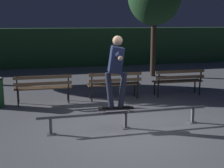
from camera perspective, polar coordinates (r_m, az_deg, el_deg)
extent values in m
plane|color=slate|center=(6.85, 2.96, -8.59)|extent=(90.00, 90.00, 0.00)
cube|color=#2D5B33|center=(16.74, -7.46, 6.68)|extent=(24.00, 1.20, 1.96)
cylinder|color=slate|center=(6.93, 2.49, -5.16)|extent=(3.84, 0.06, 0.06)
cube|color=slate|center=(6.73, -11.09, -7.64)|extent=(0.06, 0.06, 0.34)
cube|color=slate|center=(6.79, -11.04, -8.93)|extent=(0.18, 0.18, 0.01)
cube|color=slate|center=(6.99, 2.47, -6.72)|extent=(0.06, 0.06, 0.34)
cube|color=slate|center=(7.04, 2.46, -7.97)|extent=(0.18, 0.18, 0.01)
cube|color=slate|center=(7.59, 14.43, -5.59)|extent=(0.06, 0.06, 0.34)
cube|color=slate|center=(7.64, 14.37, -6.75)|extent=(0.18, 0.18, 0.01)
cube|color=black|center=(6.84, 0.72, -4.42)|extent=(0.80, 0.30, 0.02)
cube|color=black|center=(6.84, 0.72, -4.34)|extent=(0.78, 0.29, 0.00)
cube|color=#9E9EA3|center=(6.88, 2.92, -4.49)|extent=(0.07, 0.18, 0.02)
cube|color=#9E9EA3|center=(6.82, -1.50, -4.63)|extent=(0.07, 0.18, 0.02)
cylinder|color=beige|center=(6.82, 3.03, -4.96)|extent=(0.06, 0.04, 0.05)
cylinder|color=beige|center=(6.97, 2.81, -4.59)|extent=(0.06, 0.04, 0.05)
cylinder|color=beige|center=(6.75, -1.44, -5.10)|extent=(0.06, 0.04, 0.05)
cylinder|color=beige|center=(6.91, -1.55, -4.73)|extent=(0.06, 0.04, 0.05)
cube|color=black|center=(6.86, 2.22, -4.18)|extent=(0.27, 0.13, 0.03)
cube|color=black|center=(6.82, -0.78, -4.27)|extent=(0.27, 0.13, 0.03)
cylinder|color=#282D42|center=(6.76, 1.91, -1.13)|extent=(0.22, 0.15, 0.79)
cylinder|color=#282D42|center=(6.73, -0.45, -1.18)|extent=(0.22, 0.15, 0.79)
cube|color=#1E284C|center=(6.63, 0.75, 4.42)|extent=(0.38, 0.40, 0.57)
cylinder|color=#1E284C|center=(6.24, 1.18, 5.45)|extent=(0.16, 0.61, 0.21)
cylinder|color=#1E284C|center=(6.99, 0.36, 6.10)|extent=(0.16, 0.61, 0.21)
sphere|color=tan|center=(5.97, 1.53, 4.69)|extent=(0.09, 0.09, 0.09)
sphere|color=tan|center=(7.27, 0.10, 5.91)|extent=(0.09, 0.09, 0.09)
sphere|color=tan|center=(6.60, 1.02, 7.87)|extent=(0.21, 0.21, 0.21)
cube|color=black|center=(9.43, -8.07, -1.69)|extent=(0.04, 0.04, 0.44)
cube|color=black|center=(9.12, -7.89, -2.14)|extent=(0.04, 0.04, 0.44)
cube|color=black|center=(8.99, -7.94, 0.53)|extent=(0.04, 0.04, 0.44)
cube|color=black|center=(9.42, -16.63, -2.08)|extent=(0.04, 0.04, 0.44)
cube|color=black|center=(9.11, -16.75, -2.54)|extent=(0.04, 0.04, 0.44)
cube|color=black|center=(8.98, -16.92, 0.13)|extent=(0.04, 0.04, 0.44)
cube|color=brown|center=(9.33, -12.41, -0.49)|extent=(1.60, 0.11, 0.04)
cube|color=brown|center=(9.19, -12.39, -0.67)|extent=(1.60, 0.11, 0.04)
cube|color=brown|center=(9.06, -12.38, -0.85)|extent=(1.60, 0.11, 0.04)
cube|color=brown|center=(8.95, -12.42, 0.07)|extent=(1.60, 0.06, 0.09)
cube|color=brown|center=(8.92, -12.47, 1.20)|extent=(1.60, 0.06, 0.09)
cube|color=black|center=(9.85, 4.09, -1.04)|extent=(0.04, 0.04, 0.44)
cube|color=black|center=(9.56, 4.65, -1.44)|extent=(0.04, 0.04, 0.44)
cube|color=black|center=(9.43, 4.77, 1.11)|extent=(0.04, 0.04, 0.44)
cube|color=black|center=(9.54, -4.02, -1.45)|extent=(0.04, 0.04, 0.44)
cube|color=black|center=(9.23, -3.70, -1.88)|extent=(0.04, 0.04, 0.44)
cube|color=black|center=(9.10, -3.70, 0.76)|extent=(0.04, 0.04, 0.44)
cube|color=brown|center=(9.60, 0.13, 0.12)|extent=(1.60, 0.11, 0.04)
cube|color=brown|center=(9.47, 0.32, -0.05)|extent=(1.60, 0.11, 0.04)
cube|color=brown|center=(9.34, 0.52, -0.21)|extent=(1.60, 0.11, 0.04)
cube|color=brown|center=(9.24, 0.63, 0.69)|extent=(1.60, 0.06, 0.09)
cube|color=brown|center=(9.21, 0.63, 1.79)|extent=(1.60, 0.06, 0.09)
cube|color=black|center=(10.67, 14.81, -0.42)|extent=(0.04, 0.04, 0.44)
cube|color=black|center=(10.40, 15.63, -0.77)|extent=(0.04, 0.04, 0.44)
cube|color=black|center=(10.28, 15.87, 1.58)|extent=(0.04, 0.04, 0.44)
cube|color=black|center=(10.10, 7.73, -0.80)|extent=(0.04, 0.04, 0.44)
cube|color=black|center=(9.81, 8.39, -1.19)|extent=(0.04, 0.04, 0.44)
cube|color=black|center=(9.69, 8.55, 1.30)|extent=(0.04, 0.04, 0.44)
cube|color=brown|center=(10.30, 11.46, 0.66)|extent=(1.60, 0.11, 0.04)
cube|color=brown|center=(10.18, 11.79, 0.52)|extent=(1.60, 0.11, 0.04)
cube|color=brown|center=(10.05, 12.12, 0.37)|extent=(1.60, 0.11, 0.04)
cube|color=brown|center=(9.96, 12.33, 1.21)|extent=(1.60, 0.06, 0.09)
cube|color=brown|center=(9.93, 12.37, 2.23)|extent=(1.60, 0.06, 0.09)
cylinder|color=#3D2D23|center=(13.50, 7.51, 6.52)|extent=(0.22, 0.22, 2.42)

